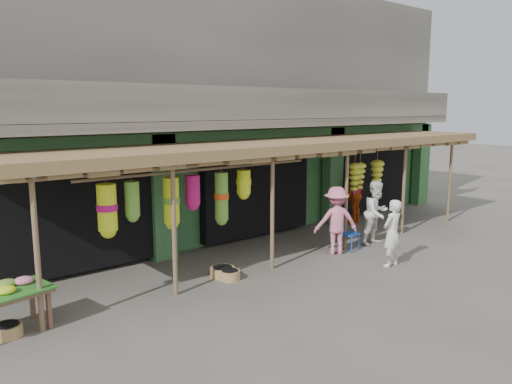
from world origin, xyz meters
TOP-DOWN VIEW (x-y plane):
  - ground at (0.00, 0.00)m, footprint 80.00×80.00m
  - building at (-0.00, 4.87)m, footprint 16.40×6.80m
  - awning at (-0.16, 0.80)m, footprint 14.00×2.70m
  - flower_table at (-6.99, 0.03)m, footprint 1.54×1.07m
  - blue_chair at (0.98, -0.24)m, footprint 0.50×0.51m
  - basket_left at (-7.00, -0.06)m, footprint 0.62×0.62m
  - basket_mid at (-2.68, 0.08)m, footprint 0.60×0.60m
  - basket_right at (-2.67, -0.18)m, footprint 0.44×0.44m
  - person_front at (0.74, -1.79)m, footprint 0.58×0.40m
  - person_right at (2.00, -0.41)m, footprint 0.84×0.66m
  - person_vendor at (3.52, 1.54)m, footprint 1.15×0.71m
  - person_shopper at (0.49, -0.33)m, footprint 1.26×1.09m

SIDE VIEW (x-z plane):
  - ground at x=0.00m, z-range 0.00..0.00m
  - basket_left at x=-7.00m, z-range 0.00..0.20m
  - basket_right at x=-2.67m, z-range 0.00..0.20m
  - basket_mid at x=-2.68m, z-range 0.00..0.21m
  - blue_chair at x=0.98m, z-range 0.05..0.96m
  - flower_table at x=-6.99m, z-range 0.26..1.11m
  - person_front at x=0.74m, z-range 0.00..1.55m
  - person_shopper at x=0.49m, z-range 0.00..1.69m
  - person_right at x=2.00m, z-range 0.00..1.71m
  - person_vendor at x=3.52m, z-range 0.00..1.82m
  - awning at x=-0.16m, z-range 1.18..3.97m
  - building at x=0.00m, z-range -0.13..6.87m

